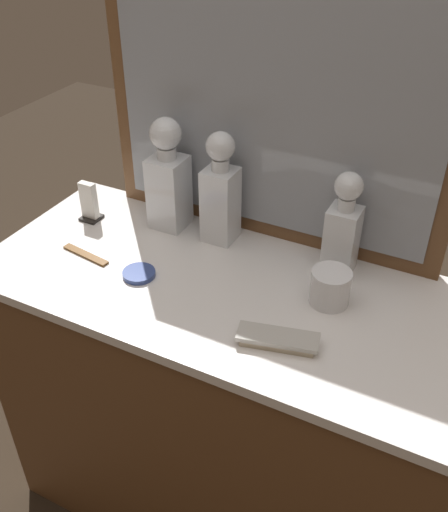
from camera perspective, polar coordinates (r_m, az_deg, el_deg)
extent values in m
plane|color=#2D2319|center=(2.00, 0.00, -22.70)|extent=(6.00, 6.00, 0.00)
cube|color=brown|center=(1.66, 0.00, -14.97)|extent=(1.15, 0.52, 0.84)
cube|color=white|center=(1.36, 0.00, -3.19)|extent=(1.18, 0.53, 0.03)
cube|color=brown|center=(1.38, 4.89, 14.45)|extent=(0.88, 0.03, 0.69)
cube|color=gray|center=(1.37, 4.63, 14.25)|extent=(0.80, 0.01, 0.61)
cube|color=white|center=(1.46, -0.34, 5.02)|extent=(0.08, 0.08, 0.19)
cube|color=#8C4C14|center=(1.48, -0.34, 4.12)|extent=(0.07, 0.07, 0.14)
cylinder|color=white|center=(1.41, -0.36, 8.97)|extent=(0.04, 0.04, 0.03)
sphere|color=white|center=(1.39, -0.37, 10.72)|extent=(0.07, 0.07, 0.07)
cube|color=white|center=(1.38, 11.45, 1.51)|extent=(0.07, 0.07, 0.17)
cube|color=#8C4C14|center=(1.40, 11.29, 0.35)|extent=(0.06, 0.06, 0.10)
cylinder|color=white|center=(1.33, 11.93, 5.05)|extent=(0.04, 0.04, 0.03)
sphere|color=white|center=(1.31, 12.16, 6.72)|extent=(0.06, 0.06, 0.06)
cube|color=white|center=(1.53, -5.41, 6.23)|extent=(0.09, 0.09, 0.19)
cube|color=#8C4C14|center=(1.55, -5.33, 4.91)|extent=(0.08, 0.08, 0.11)
cylinder|color=white|center=(1.48, -5.65, 10.04)|extent=(0.05, 0.05, 0.03)
sphere|color=white|center=(1.46, -5.77, 11.88)|extent=(0.08, 0.08, 0.08)
cylinder|color=white|center=(1.30, 10.39, -3.02)|extent=(0.09, 0.09, 0.08)
cylinder|color=silver|center=(1.32, 10.23, -4.21)|extent=(0.08, 0.08, 0.01)
cube|color=#B7A88C|center=(1.20, 5.28, -8.34)|extent=(0.16, 0.08, 0.01)
cube|color=#B7B5AD|center=(1.19, 5.32, -7.92)|extent=(0.18, 0.09, 0.01)
cylinder|color=#33478C|center=(1.39, -8.34, -1.73)|extent=(0.08, 0.08, 0.01)
cube|color=brown|center=(1.48, -13.43, 0.11)|extent=(0.14, 0.04, 0.01)
cube|color=black|center=(1.63, -12.87, 3.69)|extent=(0.05, 0.05, 0.01)
cube|color=white|center=(1.61, -13.11, 5.24)|extent=(0.05, 0.02, 0.11)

